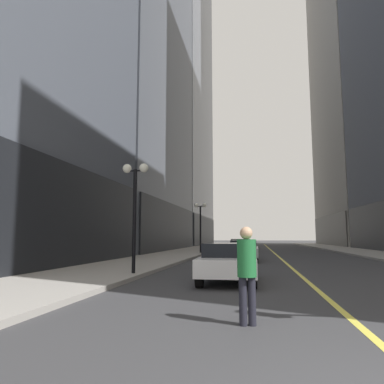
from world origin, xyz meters
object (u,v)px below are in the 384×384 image
at_px(car_navy, 241,246).
at_px(car_white, 229,261).
at_px(street_lamp_left_near, 135,193).
at_px(car_silver, 244,250).
at_px(street_lamp_left_far, 200,217).
at_px(pedestrian_in_green_parka, 247,267).

bearing_deg(car_navy, car_white, -89.06).
relative_size(car_white, street_lamp_left_near, 0.93).
xyz_separation_m(car_white, car_navy, (-0.33, 20.04, 0.00)).
xyz_separation_m(car_silver, car_navy, (-0.54, 9.54, 0.00)).
xyz_separation_m(car_silver, street_lamp_left_far, (-3.93, 7.59, 2.54)).
bearing_deg(street_lamp_left_far, car_navy, 29.92).
bearing_deg(street_lamp_left_near, street_lamp_left_far, 90.00).
xyz_separation_m(car_navy, street_lamp_left_far, (-3.39, -1.95, 2.54)).
bearing_deg(car_white, car_silver, 88.87).
bearing_deg(pedestrian_in_green_parka, car_white, 97.27).
height_order(car_navy, street_lamp_left_near, street_lamp_left_near).
height_order(car_silver, street_lamp_left_far, street_lamp_left_far).
height_order(car_silver, pedestrian_in_green_parka, pedestrian_in_green_parka).
xyz_separation_m(car_silver, pedestrian_in_green_parka, (0.55, -16.45, 0.29)).
bearing_deg(street_lamp_left_near, car_navy, 79.99).
bearing_deg(car_navy, street_lamp_left_far, -150.08).
bearing_deg(street_lamp_left_far, pedestrian_in_green_parka, -79.44).
distance_m(pedestrian_in_green_parka, street_lamp_left_far, 24.56).
relative_size(car_white, street_lamp_left_far, 0.93).
distance_m(pedestrian_in_green_parka, street_lamp_left_near, 8.43).
distance_m(car_white, car_navy, 20.05).
height_order(car_silver, street_lamp_left_near, street_lamp_left_near).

